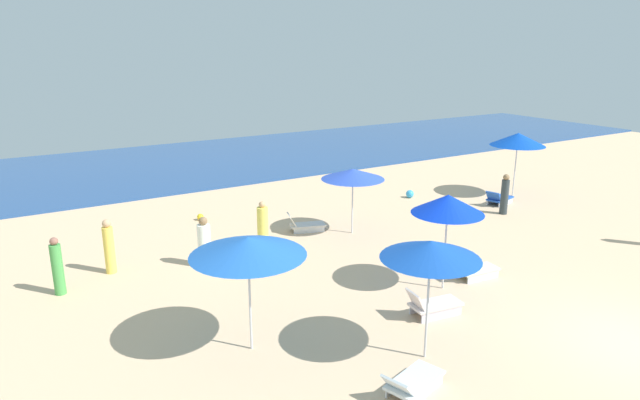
{
  "coord_description": "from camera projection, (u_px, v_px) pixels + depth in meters",
  "views": [
    {
      "loc": [
        -11.64,
        -5.53,
        6.42
      ],
      "look_at": [
        -2.08,
        10.19,
        1.19
      ],
      "focal_mm": 31.05,
      "sensor_mm": 36.0,
      "label": 1
    }
  ],
  "objects": [
    {
      "name": "beach_ball_0",
      "position": [
        410.0,
        194.0,
        23.77
      ],
      "size": [
        0.34,
        0.34,
        0.34
      ],
      "primitive_type": "sphere",
      "color": "#35A3E2",
      "rests_on": "ground_plane"
    },
    {
      "name": "beachgoer_2",
      "position": [
        505.0,
        195.0,
        21.38
      ],
      "size": [
        0.38,
        0.38,
        1.59
      ],
      "rotation": [
        0.0,
        0.0,
        0.34
      ],
      "color": "#2F393D",
      "rests_on": "ground_plane"
    },
    {
      "name": "umbrella_0",
      "position": [
        353.0,
        174.0,
        18.84
      ],
      "size": [
        2.18,
        2.18,
        2.3
      ],
      "color": "silver",
      "rests_on": "ground_plane"
    },
    {
      "name": "lounge_chair_3_1",
      "position": [
        432.0,
        305.0,
        13.47
      ],
      "size": [
        1.43,
        0.77,
        0.73
      ],
      "rotation": [
        0.0,
        0.0,
        1.43
      ],
      "color": "silver",
      "rests_on": "ground_plane"
    },
    {
      "name": "umbrella_1",
      "position": [
        431.0,
        250.0,
        11.08
      ],
      "size": [
        2.05,
        2.05,
        2.62
      ],
      "color": "silver",
      "rests_on": "ground_plane"
    },
    {
      "name": "lounge_chair_2_0",
      "position": [
        499.0,
        199.0,
        22.82
      ],
      "size": [
        1.46,
        0.9,
        0.63
      ],
      "rotation": [
        0.0,
        0.0,
        1.8
      ],
      "color": "silver",
      "rests_on": "ground_plane"
    },
    {
      "name": "umbrella_4",
      "position": [
        248.0,
        246.0,
        11.41
      ],
      "size": [
        2.45,
        2.45,
        2.57
      ],
      "color": "silver",
      "rests_on": "ground_plane"
    },
    {
      "name": "beachgoer_5",
      "position": [
        57.0,
        267.0,
        14.49
      ],
      "size": [
        0.37,
        0.37,
        1.59
      ],
      "rotation": [
        0.0,
        0.0,
        1.91
      ],
      "color": "#49A14B",
      "rests_on": "ground_plane"
    },
    {
      "name": "beach_ball_1",
      "position": [
        200.0,
        217.0,
        20.77
      ],
      "size": [
        0.25,
        0.25,
        0.25
      ],
      "primitive_type": "sphere",
      "color": "yellow",
      "rests_on": "ground_plane"
    },
    {
      "name": "umbrella_3",
      "position": [
        448.0,
        204.0,
        14.38
      ],
      "size": [
        1.91,
        1.91,
        2.64
      ],
      "color": "silver",
      "rests_on": "ground_plane"
    },
    {
      "name": "ocean",
      "position": [
        227.0,
        158.0,
        31.7
      ],
      "size": [
        60.0,
        12.29,
        0.12
      ],
      "primitive_type": "cube",
      "color": "#254A87",
      "rests_on": "ground_plane"
    },
    {
      "name": "beachgoer_1",
      "position": [
        204.0,
        244.0,
        16.34
      ],
      "size": [
        0.54,
        0.54,
        1.54
      ],
      "rotation": [
        0.0,
        0.0,
        5.27
      ],
      "color": "white",
      "rests_on": "ground_plane"
    },
    {
      "name": "lounge_chair_1_0",
      "position": [
        412.0,
        382.0,
        10.47
      ],
      "size": [
        1.49,
        0.97,
        0.59
      ],
      "rotation": [
        0.0,
        0.0,
        1.86
      ],
      "color": "silver",
      "rests_on": "ground_plane"
    },
    {
      "name": "umbrella_2",
      "position": [
        518.0,
        139.0,
        23.47
      ],
      "size": [
        2.31,
        2.31,
        2.76
      ],
      "color": "silver",
      "rests_on": "ground_plane"
    },
    {
      "name": "beachgoer_4",
      "position": [
        109.0,
        247.0,
        15.84
      ],
      "size": [
        0.34,
        0.34,
        1.62
      ],
      "rotation": [
        0.0,
        0.0,
        0.15
      ],
      "color": "#F9D555",
      "rests_on": "ground_plane"
    },
    {
      "name": "beachgoer_0",
      "position": [
        263.0,
        226.0,
        17.99
      ],
      "size": [
        0.5,
        0.5,
        1.52
      ],
      "rotation": [
        0.0,
        0.0,
        5.66
      ],
      "color": "#E8DB5A",
      "rests_on": "ground_plane"
    },
    {
      "name": "lounge_chair_0_0",
      "position": [
        305.0,
        225.0,
        19.53
      ],
      "size": [
        1.43,
        0.94,
        0.68
      ],
      "rotation": [
        0.0,
        0.0,
        1.26
      ],
      "color": "silver",
      "rests_on": "ground_plane"
    },
    {
      "name": "lounge_chair_3_0",
      "position": [
        475.0,
        270.0,
        15.62
      ],
      "size": [
        1.39,
        0.7,
        0.64
      ],
      "rotation": [
        0.0,
        0.0,
        1.47
      ],
      "color": "silver",
      "rests_on": "ground_plane"
    }
  ]
}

